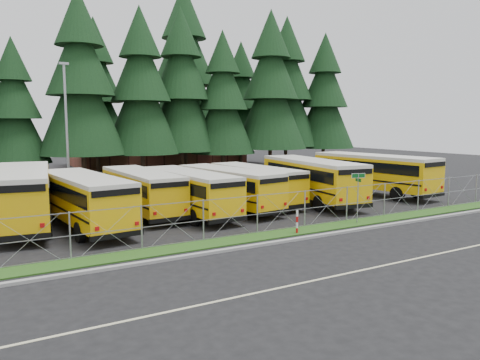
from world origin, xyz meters
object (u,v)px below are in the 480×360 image
at_px(bus_3, 187,193).
at_px(light_standard, 66,124).
at_px(bus_5, 253,185).
at_px(bus_1, 82,201).
at_px(bus_east, 369,174).
at_px(striped_bollard, 297,222).
at_px(bus_4, 225,189).
at_px(bus_6, 309,181).
at_px(street_sign, 358,187).
at_px(bus_2, 140,193).
at_px(bus_0, 22,197).

relative_size(bus_3, light_standard, 1.01).
bearing_deg(bus_5, bus_3, -169.43).
height_order(bus_1, bus_east, bus_east).
bearing_deg(bus_3, striped_bollard, -72.57).
xyz_separation_m(bus_4, bus_6, (6.38, -0.49, 0.19)).
bearing_deg(bus_5, bus_6, -24.51).
relative_size(bus_3, street_sign, 3.65).
relative_size(bus_2, striped_bollard, 8.51).
bearing_deg(bus_5, light_standard, 128.98).
bearing_deg(bus_6, bus_3, -172.81).
relative_size(bus_2, light_standard, 1.01).
height_order(bus_0, bus_5, bus_0).
height_order(bus_0, striped_bollard, bus_0).
distance_m(bus_4, light_standard, 14.80).
bearing_deg(bus_0, bus_3, -2.70).
bearing_deg(bus_east, bus_3, 175.36).
distance_m(bus_east, striped_bollard, 15.13).
distance_m(bus_0, bus_3, 9.04).
distance_m(bus_1, striped_bollard, 11.40).
bearing_deg(bus_east, light_standard, 142.91).
bearing_deg(bus_6, bus_1, -171.51).
bearing_deg(bus_east, bus_0, 170.83).
xyz_separation_m(bus_6, light_standard, (-13.85, 12.56, 3.98)).
distance_m(bus_4, street_sign, 8.62).
xyz_separation_m(bus_1, bus_6, (15.45, 0.27, 0.10)).
xyz_separation_m(bus_5, light_standard, (-10.14, 11.13, 4.20)).
bearing_deg(bus_4, bus_east, -7.36).
distance_m(bus_2, bus_east, 18.14).
relative_size(bus_1, bus_4, 1.06).
bearing_deg(street_sign, striped_bollard, -176.29).
height_order(striped_bollard, light_standard, light_standard).
bearing_deg(bus_5, bus_0, 175.54).
bearing_deg(bus_0, bus_2, 7.76).
bearing_deg(bus_2, bus_5, -3.20).
bearing_deg(light_standard, bus_6, -42.22).
bearing_deg(light_standard, bus_1, -97.14).
xyz_separation_m(bus_4, bus_east, (12.83, 0.06, 0.22)).
bearing_deg(bus_0, bus_1, -28.23).
xyz_separation_m(bus_5, bus_east, (10.16, -0.88, 0.25)).
relative_size(bus_6, street_sign, 4.12).
xyz_separation_m(bus_0, striped_bollard, (11.70, -8.96, -0.97)).
xyz_separation_m(bus_3, bus_6, (9.29, -0.05, 0.17)).
height_order(bus_0, bus_3, bus_0).
bearing_deg(bus_east, bus_5, 168.57).
distance_m(bus_6, light_standard, 19.12).
xyz_separation_m(bus_4, light_standard, (-7.47, 12.07, 4.17)).
relative_size(bus_0, bus_6, 1.03).
relative_size(bus_0, bus_4, 1.18).
height_order(bus_5, street_sign, street_sign).
xyz_separation_m(bus_0, bus_1, (2.72, -1.98, -0.15)).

